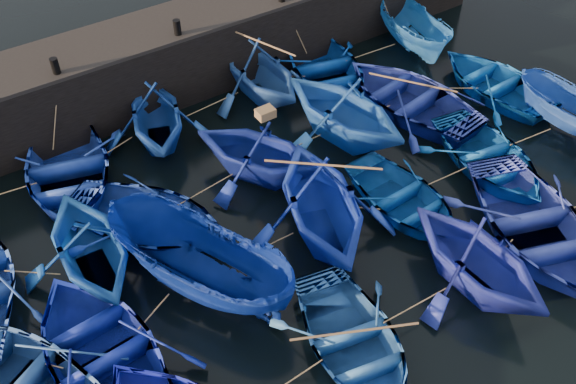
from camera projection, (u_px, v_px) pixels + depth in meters
ground at (356, 282)px, 16.77m from camera, size 120.00×120.00×0.00m
quay_wall at (171, 58)px, 22.15m from camera, size 26.00×2.50×2.50m
quay_top at (166, 24)px, 21.24m from camera, size 26.00×2.50×0.12m
bollard_1 at (55, 66)px, 18.90m from camera, size 0.24×0.24×0.50m
bollard_2 at (177, 27)px, 20.49m from camera, size 0.24×0.24×0.50m
boat_1 at (67, 171)px, 19.03m from camera, size 5.06×6.11×1.10m
boat_2 at (156, 115)px, 20.18m from camera, size 4.58×4.92×2.11m
boat_3 at (260, 71)px, 21.86m from camera, size 3.72×4.29×2.21m
boat_4 at (326, 69)px, 22.96m from camera, size 4.74×5.80×1.05m
boat_5 at (413, 30)px, 24.25m from camera, size 2.56×4.66×1.70m
boat_7 at (89, 245)px, 16.23m from camera, size 3.85×4.40×2.22m
boat_8 at (148, 220)px, 17.68m from camera, size 5.77×6.02×1.02m
boat_9 at (258, 150)px, 18.93m from camera, size 5.16×5.35×2.16m
boat_10 at (345, 108)px, 20.14m from camera, size 4.95×5.45×2.47m
boat_11 at (410, 97)px, 21.72m from camera, size 4.61×5.86×1.10m
boat_12 at (496, 82)px, 22.49m from camera, size 3.49×4.71×0.94m
boat_13 at (4, 383)px, 14.06m from camera, size 6.15×6.76×1.15m
boat_14 at (101, 349)px, 14.73m from camera, size 3.98×5.30×1.04m
boat_15 at (199, 266)px, 15.84m from camera, size 4.16×5.65×2.06m
boat_16 at (321, 201)px, 17.12m from camera, size 5.48×5.90×2.54m
boat_17 at (404, 200)px, 18.35m from camera, size 3.13×4.25×0.86m
boat_18 at (489, 158)px, 19.60m from camera, size 3.84×4.93×0.93m
boat_19 at (571, 114)px, 20.66m from camera, size 2.19×4.24×1.56m
boat_22 at (353, 343)px, 14.92m from camera, size 3.92×4.90×0.91m
boat_23 at (478, 257)px, 15.92m from camera, size 3.89×4.45×2.25m
boat_24 at (536, 225)px, 17.45m from camera, size 5.43×6.40×1.13m
wooden_crate at (265, 113)px, 18.20m from camera, size 0.51×0.38×0.28m
mooring_ropes at (271, 149)px, 19.29m from camera, size 17.55×11.75×2.10m
loose_oars at (337, 138)px, 18.29m from camera, size 9.75×12.05×1.69m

